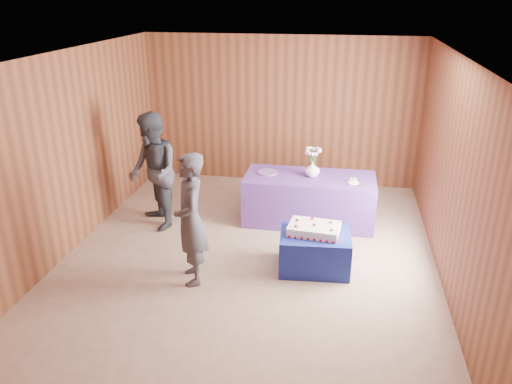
% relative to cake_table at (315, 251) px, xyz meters
% --- Properties ---
extents(ground, '(6.00, 6.00, 0.00)m').
position_rel_cake_table_xyz_m(ground, '(-0.89, 0.16, -0.25)').
color(ground, tan).
rests_on(ground, ground).
extents(room_shell, '(5.04, 6.04, 2.72)m').
position_rel_cake_table_xyz_m(room_shell, '(-0.89, 0.16, 1.55)').
color(room_shell, brown).
rests_on(room_shell, ground).
extents(cake_table, '(0.95, 0.77, 0.50)m').
position_rel_cake_table_xyz_m(cake_table, '(0.00, 0.00, 0.00)').
color(cake_table, navy).
rests_on(cake_table, ground).
extents(serving_table, '(2.01, 0.92, 0.75)m').
position_rel_cake_table_xyz_m(serving_table, '(-0.19, 1.43, 0.12)').
color(serving_table, '#5D338E').
rests_on(serving_table, ground).
extents(sheet_cake, '(0.72, 0.53, 0.16)m').
position_rel_cake_table_xyz_m(sheet_cake, '(-0.02, 0.02, 0.31)').
color(sheet_cake, white).
rests_on(sheet_cake, cake_table).
extents(vase, '(0.24, 0.24, 0.23)m').
position_rel_cake_table_xyz_m(vase, '(-0.16, 1.45, 0.62)').
color(vase, white).
rests_on(vase, serving_table).
extents(flower_spray, '(0.26, 0.26, 0.20)m').
position_rel_cake_table_xyz_m(flower_spray, '(-0.16, 1.45, 0.90)').
color(flower_spray, '#2D6026').
rests_on(flower_spray, vase).
extents(platter, '(0.38, 0.38, 0.02)m').
position_rel_cake_table_xyz_m(platter, '(-0.86, 1.48, 0.51)').
color(platter, '#7251A3').
rests_on(platter, serving_table).
extents(plate, '(0.19, 0.19, 0.01)m').
position_rel_cake_table_xyz_m(plate, '(0.46, 1.28, 0.51)').
color(plate, silver).
rests_on(plate, serving_table).
extents(cake_slice, '(0.09, 0.08, 0.09)m').
position_rel_cake_table_xyz_m(cake_slice, '(0.46, 1.28, 0.55)').
color(cake_slice, white).
rests_on(cake_slice, plate).
extents(knife, '(0.26, 0.06, 0.00)m').
position_rel_cake_table_xyz_m(knife, '(0.49, 1.16, 0.50)').
color(knife, '#B0AFB4').
rests_on(knife, serving_table).
extents(guest_left, '(0.61, 0.72, 1.68)m').
position_rel_cake_table_xyz_m(guest_left, '(-1.49, -0.55, 0.59)').
color(guest_left, '#36353F').
rests_on(guest_left, ground).
extents(guest_right, '(1.06, 1.10, 1.79)m').
position_rel_cake_table_xyz_m(guest_right, '(-2.49, 0.84, 0.64)').
color(guest_right, '#32333C').
rests_on(guest_right, ground).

